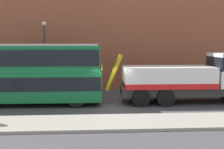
# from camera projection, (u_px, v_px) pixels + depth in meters

# --- Properties ---
(ground_plane) EXTENTS (120.00, 120.00, 0.00)m
(ground_plane) POSITION_uv_depth(u_px,v_px,m) (112.00, 105.00, 18.40)
(ground_plane) COLOR #424247
(near_kerb) EXTENTS (60.00, 2.80, 0.15)m
(near_kerb) POSITION_uv_depth(u_px,v_px,m) (117.00, 122.00, 14.23)
(near_kerb) COLOR gray
(near_kerb) RESTS_ON ground_plane
(recovery_tow_truck) EXTENTS (10.15, 2.70, 3.67)m
(recovery_tow_truck) POSITION_uv_depth(u_px,v_px,m) (193.00, 77.00, 19.15)
(recovery_tow_truck) COLOR #2D2D2D
(recovery_tow_truck) RESTS_ON ground_plane
(double_decker_bus) EXTENTS (11.06, 2.63, 4.06)m
(double_decker_bus) POSITION_uv_depth(u_px,v_px,m) (18.00, 72.00, 18.34)
(double_decker_bus) COLOR #146B38
(double_decker_bus) RESTS_ON ground_plane
(street_lamp) EXTENTS (0.36, 0.36, 5.83)m
(street_lamp) POSITION_uv_depth(u_px,v_px,m) (45.00, 51.00, 22.48)
(street_lamp) COLOR #38383D
(street_lamp) RESTS_ON ground_plane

